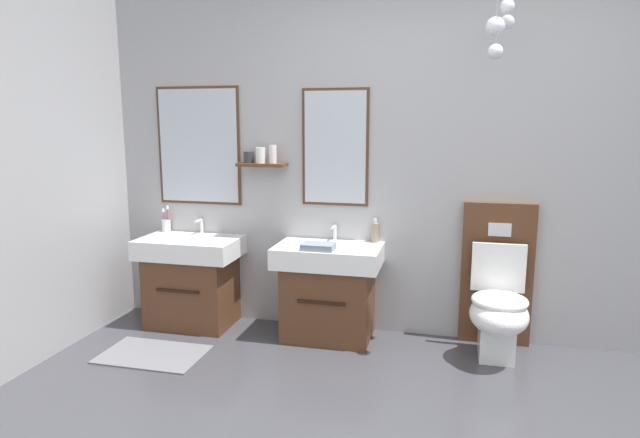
% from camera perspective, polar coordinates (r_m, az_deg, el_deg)
% --- Properties ---
extents(wall_back, '(5.21, 0.63, 2.67)m').
position_cam_1_polar(wall_back, '(3.90, 12.68, 6.95)').
color(wall_back, '#A8A8AA').
rests_on(wall_back, ground).
extents(bath_mat, '(0.68, 0.44, 0.01)m').
position_cam_1_polar(bath_mat, '(3.89, -17.21, -13.50)').
color(bath_mat, slate).
rests_on(bath_mat, ground).
extents(vanity_sink_left, '(0.74, 0.49, 0.68)m').
position_cam_1_polar(vanity_sink_left, '(4.26, -13.35, -6.11)').
color(vanity_sink_left, '#56331E').
rests_on(vanity_sink_left, ground).
extents(tap_on_left_sink, '(0.03, 0.13, 0.11)m').
position_cam_1_polar(tap_on_left_sink, '(4.33, -12.48, -0.54)').
color(tap_on_left_sink, silver).
rests_on(tap_on_left_sink, vanity_sink_left).
extents(vanity_sink_right, '(0.74, 0.49, 0.68)m').
position_cam_1_polar(vanity_sink_right, '(3.90, 0.92, -7.33)').
color(vanity_sink_right, '#56331E').
rests_on(vanity_sink_right, ground).
extents(tap_on_right_sink, '(0.03, 0.13, 0.11)m').
position_cam_1_polar(tap_on_right_sink, '(3.98, 1.51, -1.23)').
color(tap_on_right_sink, silver).
rests_on(tap_on_right_sink, vanity_sink_right).
extents(toilet, '(0.48, 0.63, 1.00)m').
position_cam_1_polar(toilet, '(3.83, 18.21, -7.99)').
color(toilet, '#56331E').
rests_on(toilet, ground).
extents(toothbrush_cup, '(0.07, 0.07, 0.21)m').
position_cam_1_polar(toothbrush_cup, '(4.45, -15.91, -0.60)').
color(toothbrush_cup, silver).
rests_on(toothbrush_cup, vanity_sink_left).
extents(soap_dispenser, '(0.06, 0.06, 0.17)m').
position_cam_1_polar(soap_dispenser, '(3.92, 5.82, -1.39)').
color(soap_dispenser, gray).
rests_on(soap_dispenser, vanity_sink_right).
extents(folded_hand_towel, '(0.22, 0.16, 0.04)m').
position_cam_1_polar(folded_hand_towel, '(3.68, -0.18, -2.92)').
color(folded_hand_towel, gray).
rests_on(folded_hand_towel, vanity_sink_right).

